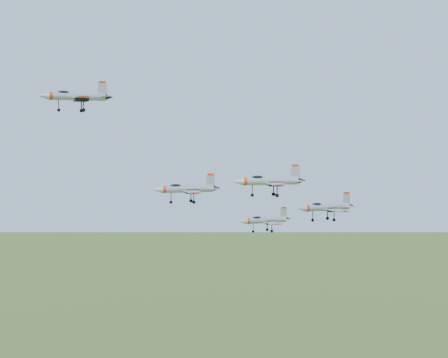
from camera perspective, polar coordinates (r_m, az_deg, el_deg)
name	(u,v)px	position (r m, az deg, el deg)	size (l,w,h in m)	color
jet_lead	(75,96)	(120.05, -13.46, 7.37)	(13.94, 11.46, 3.74)	#9B9EA7
jet_left_high	(186,189)	(112.05, -3.51, -0.89)	(12.67, 10.54, 3.38)	#9B9EA7
jet_right_high	(268,181)	(96.01, 4.08, -0.16)	(11.72, 9.87, 3.15)	#9B9EA7
jet_left_low	(265,220)	(127.84, 3.73, -3.76)	(11.85, 9.74, 3.18)	#9B9EA7
jet_right_low	(325,207)	(110.34, 9.25, -2.54)	(11.73, 9.62, 3.15)	#9B9EA7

